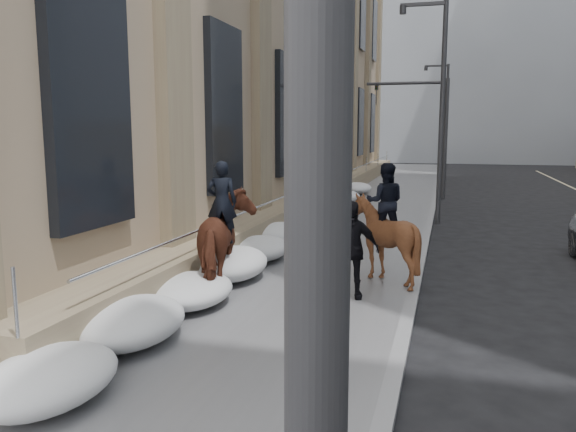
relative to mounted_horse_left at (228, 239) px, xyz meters
The scene contains 13 objects.
ground 3.53m from the mounted_horse_left, 70.70° to the right, with size 140.00×140.00×0.00m, color black.
sidewalk 7.05m from the mounted_horse_left, 80.95° to the left, with size 5.00×80.00×0.12m, color #575759.
curb 7.90m from the mounted_horse_left, 61.60° to the left, with size 0.24×80.00×0.12m, color slate.
limestone_building 18.97m from the mounted_horse_left, 103.89° to the left, with size 6.10×44.00×18.00m.
bg_building_mid 58.51m from the mounted_horse_left, 84.88° to the left, with size 30.00×12.00×28.00m, color slate.
bg_building_far 69.60m from the mounted_horse_left, 94.07° to the left, with size 24.00×12.00×20.00m, color gray.
streetlight_mid 12.01m from the mounted_horse_left, 70.57° to the left, with size 1.71×0.24×8.00m.
streetlight_far 31.29m from the mounted_horse_left, 82.92° to the left, with size 1.71×0.24×8.00m.
traffic_signal 19.34m from the mounted_horse_left, 80.47° to the left, with size 4.10×0.22×6.00m.
snow_bank 5.05m from the mounted_horse_left, 93.74° to the left, with size 1.70×18.10×0.76m.
mounted_horse_left is the anchor object (origin of this frame).
mounted_horse_right 3.47m from the mounted_horse_left, 29.94° to the left, with size 1.73×1.90×2.61m.
pedestrian 2.52m from the mounted_horse_left, ahead, with size 1.15×0.48×1.96m, color black.
Camera 1 is at (3.23, -7.44, 3.43)m, focal length 35.00 mm.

